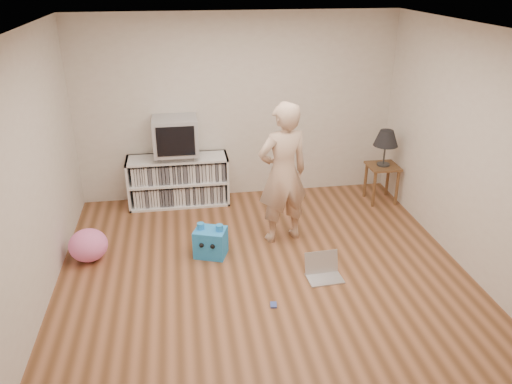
{
  "coord_description": "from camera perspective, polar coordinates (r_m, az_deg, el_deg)",
  "views": [
    {
      "loc": [
        -0.82,
        -4.56,
        3.12
      ],
      "look_at": [
        -0.03,
        0.4,
        0.84
      ],
      "focal_mm": 35.0,
      "sensor_mm": 36.0,
      "label": 1
    }
  ],
  "objects": [
    {
      "name": "side_table",
      "position": [
        7.34,
        14.21,
        2.01
      ],
      "size": [
        0.42,
        0.42,
        0.55
      ],
      "color": "brown",
      "rests_on": "ground"
    },
    {
      "name": "plush_blue",
      "position": [
        5.89,
        -5.21,
        -5.71
      ],
      "size": [
        0.43,
        0.39,
        0.41
      ],
      "rotation": [
        0.0,
        0.0,
        -0.35
      ],
      "color": "#208CEA",
      "rests_on": "ground"
    },
    {
      "name": "table_lamp",
      "position": [
        7.16,
        14.64,
        5.9
      ],
      "size": [
        0.34,
        0.34,
        0.52
      ],
      "color": "#333333",
      "rests_on": "side_table"
    },
    {
      "name": "playing_cards",
      "position": [
        5.15,
        2.01,
        -12.77
      ],
      "size": [
        0.08,
        0.1,
        0.02
      ],
      "primitive_type": "cube",
      "rotation": [
        0.0,
        0.0,
        -0.14
      ],
      "color": "#4156AE",
      "rests_on": "ground"
    },
    {
      "name": "laptop",
      "position": [
        5.59,
        7.67,
        -8.87
      ],
      "size": [
        0.4,
        0.32,
        0.26
      ],
      "rotation": [
        0.0,
        0.0,
        0.06
      ],
      "color": "silver",
      "rests_on": "ground"
    },
    {
      "name": "media_unit",
      "position": [
        7.16,
        -8.84,
        1.35
      ],
      "size": [
        1.4,
        0.45,
        0.7
      ],
      "color": "white",
      "rests_on": "ground"
    },
    {
      "name": "ceiling",
      "position": [
        4.67,
        1.21,
        18.01
      ],
      "size": [
        4.5,
        4.5,
        0.01
      ],
      "primitive_type": "cube",
      "color": "white",
      "rests_on": "walls"
    },
    {
      "name": "ground",
      "position": [
        5.59,
        0.97,
        -9.52
      ],
      "size": [
        4.5,
        4.5,
        0.0
      ],
      "primitive_type": "plane",
      "color": "brown",
      "rests_on": "ground"
    },
    {
      "name": "person",
      "position": [
        5.92,
        3.1,
        2.09
      ],
      "size": [
        0.72,
        0.56,
        1.75
      ],
      "primitive_type": "imported",
      "rotation": [
        0.0,
        0.0,
        3.38
      ],
      "color": "#D3AD90",
      "rests_on": "ground"
    },
    {
      "name": "walls",
      "position": [
        4.98,
        1.08,
        2.98
      ],
      "size": [
        4.52,
        4.52,
        2.6
      ],
      "color": "beige",
      "rests_on": "ground"
    },
    {
      "name": "dvd_deck",
      "position": [
        7.0,
        -9.04,
        4.19
      ],
      "size": [
        0.45,
        0.35,
        0.07
      ],
      "primitive_type": "cube",
      "color": "gray",
      "rests_on": "media_unit"
    },
    {
      "name": "crt_tv",
      "position": [
        6.91,
        -9.19,
        6.4
      ],
      "size": [
        0.6,
        0.53,
        0.5
      ],
      "color": "#A1A1A6",
      "rests_on": "dvd_deck"
    },
    {
      "name": "plush_pink",
      "position": [
        6.09,
        -18.62,
        -5.79
      ],
      "size": [
        0.47,
        0.47,
        0.37
      ],
      "primitive_type": "ellipsoid",
      "rotation": [
        0.0,
        0.0,
        0.07
      ],
      "color": "pink",
      "rests_on": "ground"
    }
  ]
}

